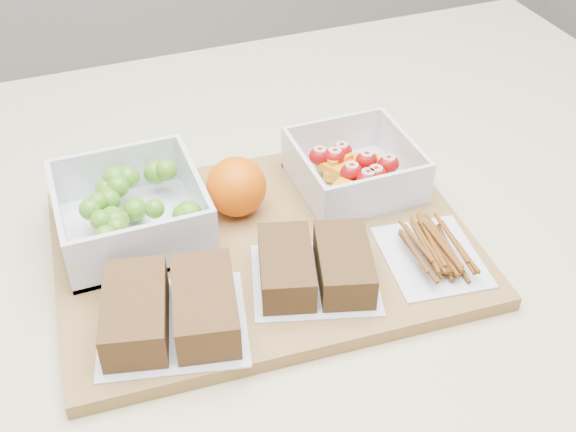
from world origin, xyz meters
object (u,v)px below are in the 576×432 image
object	(u,v)px
grape_container	(132,210)
pretzel_bag	(433,248)
cutting_board	(265,247)
sandwich_bag_left	(171,310)
orange	(236,187)
sandwich_bag_center	(315,266)
fruit_container	(354,170)

from	to	relation	value
grape_container	pretzel_bag	world-z (taller)	grape_container
cutting_board	sandwich_bag_left	xyz separation A→B (m)	(-0.12, -0.08, 0.03)
grape_container	sandwich_bag_left	bearing A→B (deg)	-87.85
cutting_board	orange	distance (m)	0.07
orange	sandwich_bag_center	size ratio (longest dim) A/B	0.44
orange	sandwich_bag_center	bearing A→B (deg)	-73.92
fruit_container	orange	size ratio (longest dim) A/B	1.98
orange	sandwich_bag_left	world-z (taller)	orange
sandwich_bag_left	sandwich_bag_center	distance (m)	0.14
sandwich_bag_center	pretzel_bag	size ratio (longest dim) A/B	1.18
cutting_board	pretzel_bag	world-z (taller)	pretzel_bag
cutting_board	grape_container	distance (m)	0.14
orange	fruit_container	bearing A→B (deg)	-1.10
orange	sandwich_bag_center	world-z (taller)	orange
fruit_container	sandwich_bag_center	size ratio (longest dim) A/B	0.88
grape_container	fruit_container	world-z (taller)	grape_container
cutting_board	orange	size ratio (longest dim) A/B	6.55
cutting_board	fruit_container	bearing A→B (deg)	27.63
sandwich_bag_left	cutting_board	bearing A→B (deg)	34.22
grape_container	orange	distance (m)	0.11
sandwich_bag_left	sandwich_bag_center	size ratio (longest dim) A/B	1.07
fruit_container	sandwich_bag_left	bearing A→B (deg)	-150.79
orange	sandwich_bag_left	xyz separation A→B (m)	(-0.11, -0.14, -0.01)
sandwich_bag_center	sandwich_bag_left	bearing A→B (deg)	-176.69
fruit_container	sandwich_bag_center	xyz separation A→B (m)	(-0.10, -0.13, -0.00)
cutting_board	pretzel_bag	distance (m)	0.17
sandwich_bag_center	orange	bearing A→B (deg)	106.08
sandwich_bag_left	pretzel_bag	size ratio (longest dim) A/B	1.26
grape_container	pretzel_bag	bearing A→B (deg)	-28.75
grape_container	pretzel_bag	xyz separation A→B (m)	(0.27, -0.15, -0.01)
sandwich_bag_center	pretzel_bag	distance (m)	0.12
cutting_board	sandwich_bag_left	size ratio (longest dim) A/B	2.71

